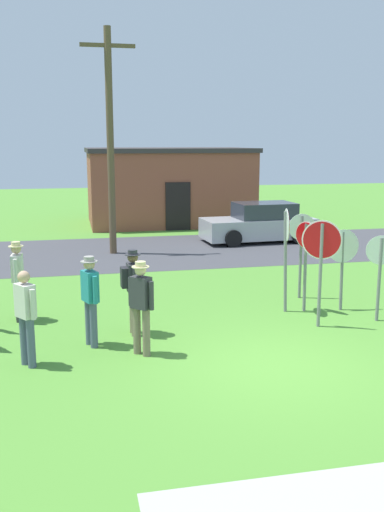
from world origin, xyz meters
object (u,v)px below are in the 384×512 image
at_px(stop_sign_leaning_left, 301,242).
at_px(stop_sign_far_back, 380,264).
at_px(parked_car_on_street, 260,224).
at_px(person_in_dark_shirt, 141,303).
at_px(stop_sign_rear_right, 286,242).
at_px(person_in_blue, 90,296).
at_px(stop_sign_tallest, 321,254).
at_px(stop_sign_low_front, 306,252).
at_px(stop_sign_leaning_right, 343,256).
at_px(person_in_teal, 132,286).
at_px(utility_pole, 110,138).
at_px(person_near_signs, 26,313).
at_px(person_on_left, 18,276).

bearing_deg(stop_sign_leaning_left, stop_sign_far_back, -65.95).
xyz_separation_m(parked_car_on_street, person_in_dark_shirt, (-5.98, -11.02, 0.30)).
height_order(stop_sign_rear_right, person_in_blue, stop_sign_rear_right).
relative_size(parked_car_on_street, stop_sign_leaning_left, 2.09).
bearing_deg(stop_sign_tallest, stop_sign_low_front, 82.39).
xyz_separation_m(stop_sign_leaning_right, person_in_blue, (-5.72, -1.22, -0.29)).
height_order(stop_sign_leaning_left, person_in_teal, stop_sign_leaning_left).
xyz_separation_m(utility_pole, stop_sign_leaning_left, (4.10, -6.76, -2.51)).
height_order(stop_sign_leaning_right, person_near_signs, stop_sign_leaning_right).
distance_m(stop_sign_leaning_left, person_in_teal, 4.75).
bearing_deg(person_in_dark_shirt, person_in_teal, 91.71).
bearing_deg(person_in_teal, stop_sign_far_back, -2.33).
distance_m(stop_sign_tallest, person_in_teal, 3.91).
bearing_deg(person_in_dark_shirt, stop_sign_far_back, 10.08).
relative_size(stop_sign_low_front, stop_sign_leaning_right, 1.11).
bearing_deg(person_in_teal, utility_pole, 88.30).
xyz_separation_m(stop_sign_low_front, stop_sign_rear_right, (-0.45, 0.07, 0.23)).
bearing_deg(stop_sign_far_back, stop_sign_rear_right, 148.32).
xyz_separation_m(stop_sign_far_back, stop_sign_leaning_right, (-0.40, 0.94, 0.02)).
relative_size(stop_sign_far_back, person_in_blue, 1.08).
height_order(stop_sign_leaning_left, stop_sign_low_front, stop_sign_leaning_left).
relative_size(utility_pole, stop_sign_low_front, 3.61).
bearing_deg(stop_sign_leaning_right, stop_sign_far_back, -66.80).
bearing_deg(person_near_signs, stop_sign_leaning_left, 26.40).
xyz_separation_m(parked_car_on_street, stop_sign_leaning_right, (-1.14, -9.15, 0.58)).
distance_m(stop_sign_leaning_right, person_near_signs, 7.12).
bearing_deg(person_on_left, stop_sign_leaning_right, -5.54).
bearing_deg(person_on_left, stop_sign_tallest, -15.96).
xyz_separation_m(stop_sign_tallest, person_in_dark_shirt, (-3.82, -0.81, -0.57)).
bearing_deg(stop_sign_tallest, person_in_blue, -178.17).
bearing_deg(utility_pole, stop_sign_rear_right, -67.03).
distance_m(stop_sign_far_back, stop_sign_rear_right, 2.06).
height_order(stop_sign_rear_right, person_on_left, stop_sign_rear_right).
relative_size(stop_sign_leaning_right, person_in_teal, 1.08).
bearing_deg(person_in_dark_shirt, stop_sign_leaning_left, 34.94).
relative_size(stop_sign_tallest, person_on_left, 1.30).
distance_m(person_in_blue, person_in_teal, 0.98).
relative_size(stop_sign_leaning_left, stop_sign_far_back, 1.12).
bearing_deg(stop_sign_leaning_left, person_on_left, -176.14).
xyz_separation_m(stop_sign_rear_right, person_on_left, (-5.86, 0.57, -0.63)).
height_order(utility_pole, stop_sign_leaning_right, utility_pole).
bearing_deg(stop_sign_tallest, utility_pole, 111.84).
distance_m(stop_sign_tallest, stop_sign_leaning_left, 2.27).
relative_size(stop_sign_leaning_left, person_on_left, 1.21).
height_order(utility_pole, stop_sign_low_front, utility_pole).
height_order(parked_car_on_street, person_in_teal, person_in_teal).
bearing_deg(person_in_blue, person_in_teal, 30.32).
bearing_deg(utility_pole, stop_sign_tallest, -68.16).
relative_size(stop_sign_tallest, stop_sign_far_back, 1.21).
bearing_deg(stop_sign_low_front, stop_sign_far_back, -37.90).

